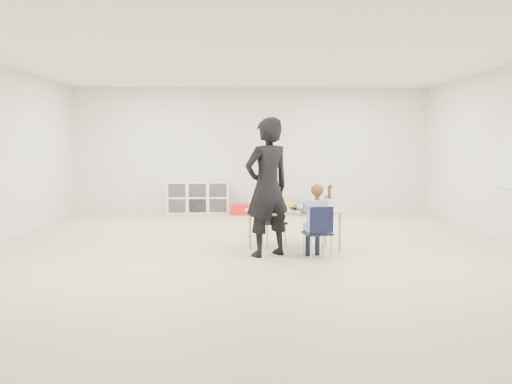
{
  "coord_description": "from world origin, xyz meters",
  "views": [
    {
      "loc": [
        -0.26,
        -7.8,
        1.58
      ],
      "look_at": [
        -0.02,
        0.08,
        0.85
      ],
      "focal_mm": 38.0,
      "sensor_mm": 36.0,
      "label": 1
    }
  ],
  "objects_px": {
    "child": "(317,217)",
    "adult": "(267,187)",
    "chair_near": "(317,232)",
    "cubby_shelf": "(198,197)",
    "table": "(294,230)"
  },
  "relations": [
    {
      "from": "child",
      "to": "cubby_shelf",
      "type": "xyz_separation_m",
      "value": [
        -1.99,
        4.84,
        -0.22
      ]
    },
    {
      "from": "table",
      "to": "cubby_shelf",
      "type": "bearing_deg",
      "value": 99.18
    },
    {
      "from": "table",
      "to": "adult",
      "type": "bearing_deg",
      "value": -153.55
    },
    {
      "from": "cubby_shelf",
      "to": "adult",
      "type": "xyz_separation_m",
      "value": [
        1.32,
        -4.67,
        0.61
      ]
    },
    {
      "from": "table",
      "to": "chair_near",
      "type": "relative_size",
      "value": 1.97
    },
    {
      "from": "chair_near",
      "to": "cubby_shelf",
      "type": "relative_size",
      "value": 0.52
    },
    {
      "from": "chair_near",
      "to": "cubby_shelf",
      "type": "xyz_separation_m",
      "value": [
        -1.99,
        4.84,
        -0.01
      ]
    },
    {
      "from": "chair_near",
      "to": "adult",
      "type": "bearing_deg",
      "value": 153.13
    },
    {
      "from": "child",
      "to": "adult",
      "type": "bearing_deg",
      "value": 153.13
    },
    {
      "from": "table",
      "to": "cubby_shelf",
      "type": "xyz_separation_m",
      "value": [
        -1.73,
        4.33,
        0.04
      ]
    },
    {
      "from": "table",
      "to": "adult",
      "type": "distance_m",
      "value": 0.84
    },
    {
      "from": "child",
      "to": "cubby_shelf",
      "type": "height_order",
      "value": "child"
    },
    {
      "from": "child",
      "to": "adult",
      "type": "height_order",
      "value": "adult"
    },
    {
      "from": "child",
      "to": "adult",
      "type": "distance_m",
      "value": 0.8
    },
    {
      "from": "chair_near",
      "to": "adult",
      "type": "xyz_separation_m",
      "value": [
        -0.67,
        0.17,
        0.6
      ]
    }
  ]
}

